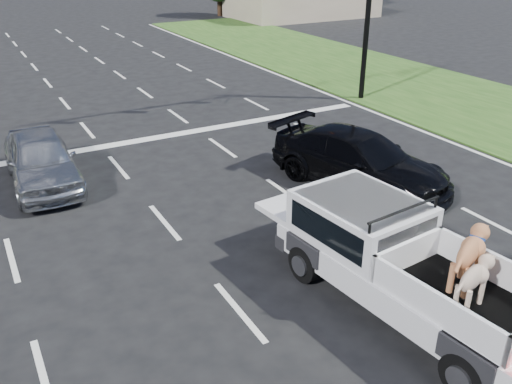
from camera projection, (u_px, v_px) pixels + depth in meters
ground at (317, 285)px, 10.88m from camera, size 160.00×160.00×0.00m
road_markings at (190, 172)px, 16.07m from camera, size 17.75×60.00×0.01m
grass_shoulder_right at (502, 114)px, 21.31m from camera, size 8.00×60.00×0.06m
pickup_truck at (400, 261)px, 9.94m from camera, size 2.50×5.59×2.03m
silver_sedan at (41, 160)px, 15.03m from camera, size 1.84×4.39×1.48m
black_coupe at (360, 161)px, 14.90m from camera, size 3.62×5.68×1.53m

